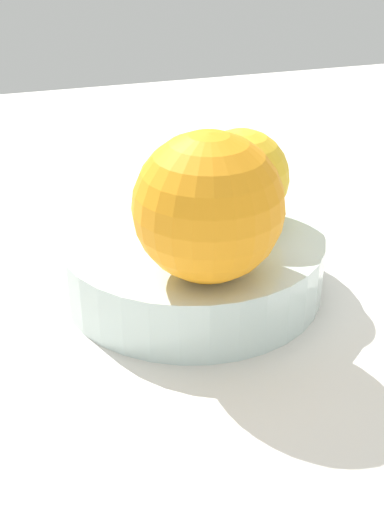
# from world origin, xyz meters

# --- Properties ---
(ground_plane) EXTENTS (1.10, 1.10, 0.02)m
(ground_plane) POSITION_xyz_m (0.00, 0.00, -0.01)
(ground_plane) COLOR silver
(fruit_bowl) EXTENTS (0.18, 0.18, 0.04)m
(fruit_bowl) POSITION_xyz_m (0.00, 0.00, 0.02)
(fruit_bowl) COLOR silver
(fruit_bowl) RESTS_ON ground_plane
(orange_in_bowl_0) EXTENTS (0.09, 0.09, 0.09)m
(orange_in_bowl_0) POSITION_xyz_m (0.01, 0.05, 0.08)
(orange_in_bowl_0) COLOR orange
(orange_in_bowl_0) RESTS_ON fruit_bowl
(orange_in_bowl_1) EXTENTS (0.06, 0.06, 0.06)m
(orange_in_bowl_1) POSITION_xyz_m (-0.04, -0.01, 0.07)
(orange_in_bowl_1) COLOR yellow
(orange_in_bowl_1) RESTS_ON fruit_bowl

